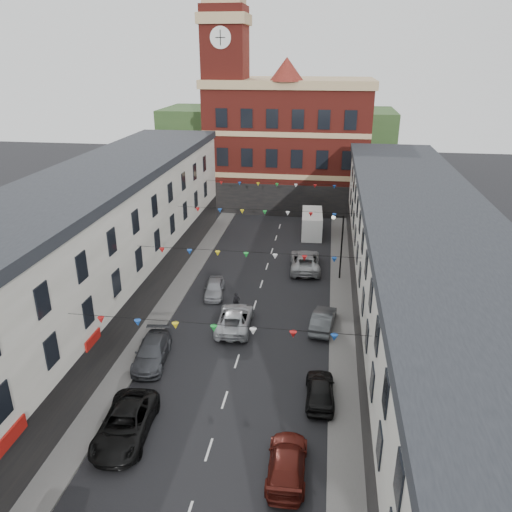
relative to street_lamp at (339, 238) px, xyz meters
The scene contains 19 objects.
ground 15.94m from the street_lamp, 115.07° to the right, with size 160.00×160.00×0.00m, color black.
pavement_left 18.43m from the street_lamp, 138.26° to the right, with size 1.80×64.00×0.15m, color #605E5B.
pavement_right 12.60m from the street_lamp, 88.33° to the right, with size 1.80×64.00×0.15m, color #605E5B.
terrace_left 22.52m from the street_lamp, 144.66° to the right, with size 8.40×56.00×10.70m.
terrace_right 14.04m from the street_lamp, 68.09° to the right, with size 8.40×56.00×9.70m.
civic_building 25.18m from the street_lamp, 105.30° to the left, with size 20.60×13.30×18.50m.
clock_tower 27.57m from the street_lamp, 123.79° to the left, with size 5.60×5.60×30.00m.
distant_hill 49.16m from the street_lamp, 102.40° to the left, with size 40.00×14.00×10.00m, color #2D4C23.
street_lamp is the anchor object (origin of this frame).
car_left_c 24.53m from the street_lamp, 117.14° to the right, with size 2.53×5.48×1.52m, color black.
car_left_d 19.33m from the street_lamp, 129.21° to the right, with size 1.98×4.87×1.41m, color #404348.
car_left_e 11.64m from the street_lamp, 155.28° to the right, with size 1.55×3.86×1.32m, color gray.
car_right_c 23.32m from the street_lamp, 96.14° to the right, with size 1.87×4.59×1.33m, color #561711.
car_right_d 17.53m from the street_lamp, 93.49° to the right, with size 1.66×4.13×1.41m, color black.
car_right_e 9.49m from the street_lamp, 96.75° to the right, with size 1.48×4.26×1.40m, color #494D51.
car_right_f 4.67m from the street_lamp, 147.20° to the left, with size 2.71×5.88×1.63m, color #ABADB0.
moving_car 12.65m from the street_lamp, 127.73° to the right, with size 2.43×5.27×1.46m, color #B8BAC0.
white_van 12.42m from the street_lamp, 103.10° to the left, with size 2.20×5.71×2.52m, color white.
pedestrian 11.04m from the street_lamp, 137.82° to the right, with size 0.56×0.37×1.53m, color black.
Camera 1 is at (5.26, -27.34, 18.79)m, focal length 35.00 mm.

